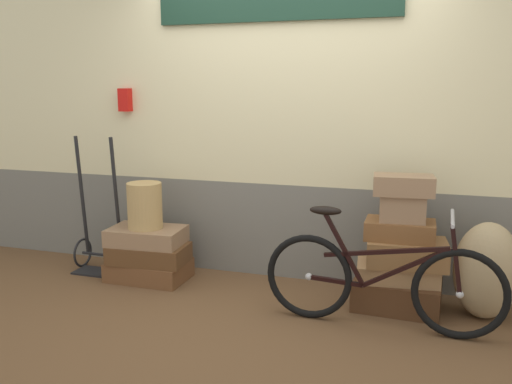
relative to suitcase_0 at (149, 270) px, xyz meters
The scene contains 15 objects.
ground 1.16m from the suitcase_0, 18.14° to the right, with size 10.23×5.20×0.06m, color brown.
station_building 1.84m from the suitcase_0, 23.75° to the left, with size 8.23×0.74×2.93m.
suitcase_0 is the anchor object (origin of this frame).
suitcase_1 0.16m from the suitcase_0, 52.01° to the right, with size 0.64×0.37×0.15m, color brown.
suitcase_2 0.30m from the suitcase_0, 150.60° to the right, with size 0.61×0.40×0.14m, color #937051.
suitcase_3 2.04m from the suitcase_0, ahead, with size 0.62×0.41×0.22m, color #4C2D19.
suitcase_4 2.05m from the suitcase_0, ahead, with size 0.58×0.36×0.13m, color #9E754C.
suitcase_5 2.13m from the suitcase_0, ahead, with size 0.56×0.34×0.19m, color olive.
suitcase_6 2.11m from the suitcase_0, ahead, with size 0.49×0.30×0.14m, color brown.
suitcase_7 2.16m from the suitcase_0, ahead, with size 0.32×0.17×0.19m, color #937051.
suitcase_8 2.22m from the suitcase_0, ahead, with size 0.42×0.25×0.14m, color #937051.
wicker_basket 0.56m from the suitcase_0, 146.50° to the right, with size 0.29×0.29×0.38m, color tan.
luggage_trolley 0.57m from the suitcase_0, behind, with size 0.43×0.35×1.19m.
burlap_sack 2.65m from the suitcase_0, ahead, with size 0.45×0.38×0.69m, color tan.
bicycle 2.00m from the suitcase_0, 10.88° to the right, with size 1.60×0.46×0.82m.
Camera 1 is at (1.11, -3.54, 1.61)m, focal length 38.03 mm.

